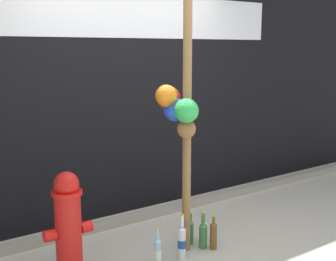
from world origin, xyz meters
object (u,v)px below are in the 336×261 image
object	(u,v)px
fire_hydrant	(68,224)
bottle_0	(213,235)
memorial_post	(181,77)
bottle_1	(158,252)
bottle_5	(204,231)
bottle_3	(182,241)
bottle_2	(203,234)
bottle_4	(190,232)

from	to	relation	value
fire_hydrant	bottle_0	size ratio (longest dim) A/B	2.65
memorial_post	bottle_0	world-z (taller)	memorial_post
bottle_0	bottle_1	size ratio (longest dim) A/B	0.99
bottle_0	bottle_5	distance (m)	0.18
bottle_0	memorial_post	bearing A→B (deg)	152.48
bottle_3	bottle_5	distance (m)	0.42
memorial_post	bottle_2	xyz separation A→B (m)	(0.21, -0.07, -1.45)
bottle_0	bottle_3	world-z (taller)	bottle_3
bottle_1	bottle_3	distance (m)	0.24
bottle_2	bottle_5	world-z (taller)	bottle_2
bottle_0	bottle_5	size ratio (longest dim) A/B	1.20
bottle_0	bottle_2	size ratio (longest dim) A/B	0.92
bottle_0	bottle_3	size ratio (longest dim) A/B	0.80
bottle_0	bottle_4	size ratio (longest dim) A/B	1.04
bottle_1	bottle_2	bearing A→B (deg)	3.57
bottle_0	bottle_1	xyz separation A→B (m)	(-0.59, 0.04, -0.02)
bottle_4	bottle_3	bearing A→B (deg)	-141.77
bottle_4	bottle_0	bearing A→B (deg)	-61.27
bottle_3	bottle_5	world-z (taller)	bottle_3
memorial_post	bottle_4	size ratio (longest dim) A/B	8.91
fire_hydrant	bottle_0	world-z (taller)	fire_hydrant
fire_hydrant	bottle_2	distance (m)	1.27
bottle_3	bottle_1	bearing A→B (deg)	173.94
fire_hydrant	bottle_0	bearing A→B (deg)	-13.61
memorial_post	bottle_1	distance (m)	1.51
fire_hydrant	bottle_3	distance (m)	1.01
memorial_post	bottle_3	xyz separation A→B (m)	(-0.08, -0.13, -1.43)
bottle_1	bottle_5	distance (m)	0.64
bottle_4	fire_hydrant	bearing A→B (deg)	174.83
bottle_4	bottle_2	bearing A→B (deg)	-70.89
bottle_2	bottle_3	world-z (taller)	bottle_3
bottle_1	bottle_4	distance (m)	0.51
memorial_post	bottle_5	distance (m)	1.52
bottle_2	bottle_5	xyz separation A→B (m)	(0.10, 0.11, -0.04)
fire_hydrant	bottle_3	size ratio (longest dim) A/B	2.12
memorial_post	bottle_0	xyz separation A→B (m)	(0.28, -0.14, -1.45)
bottle_0	bottle_3	distance (m)	0.36
memorial_post	bottle_4	distance (m)	1.48
bottle_2	bottle_4	xyz separation A→B (m)	(-0.05, 0.13, -0.02)
fire_hydrant	bottle_1	xyz separation A→B (m)	(0.69, -0.27, -0.32)
fire_hydrant	bottle_2	world-z (taller)	fire_hydrant
fire_hydrant	bottle_2	bearing A→B (deg)	-11.14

